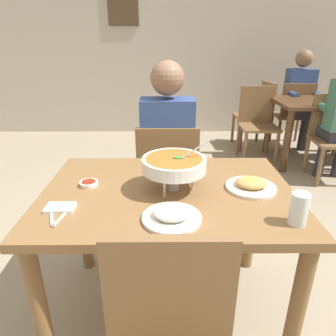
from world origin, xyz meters
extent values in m
plane|color=gray|center=(0.00, 0.00, 0.00)|extent=(16.00, 16.00, 0.00)
cube|color=#BCB2A3|center=(0.00, 3.69, 1.50)|extent=(10.00, 0.10, 3.00)
cube|color=#4C3823|center=(-0.63, 3.63, 1.89)|extent=(0.44, 0.03, 0.56)
cube|color=brown|center=(0.00, 0.00, 0.74)|extent=(1.20, 0.84, 0.04)
cylinder|color=brown|center=(-0.54, -0.36, 0.36)|extent=(0.07, 0.07, 0.72)
cylinder|color=brown|center=(0.54, -0.36, 0.36)|extent=(0.07, 0.07, 0.72)
cylinder|color=brown|center=(-0.54, 0.36, 0.36)|extent=(0.07, 0.07, 0.72)
cylinder|color=brown|center=(0.54, 0.36, 0.36)|extent=(0.07, 0.07, 0.72)
cube|color=brown|center=(0.00, 0.80, 0.43)|extent=(0.44, 0.44, 0.03)
cube|color=brown|center=(0.00, 0.60, 0.68)|extent=(0.42, 0.04, 0.45)
cylinder|color=brown|center=(0.19, 0.99, 0.21)|extent=(0.04, 0.04, 0.42)
cylinder|color=brown|center=(-0.19, 0.99, 0.21)|extent=(0.04, 0.04, 0.42)
cylinder|color=brown|center=(0.19, 0.61, 0.21)|extent=(0.04, 0.04, 0.42)
cylinder|color=brown|center=(-0.19, 0.61, 0.21)|extent=(0.04, 0.04, 0.42)
cylinder|color=#2D2D38|center=(0.10, 0.82, 0.23)|extent=(0.10, 0.10, 0.45)
cylinder|color=#2D2D38|center=(-0.10, 0.82, 0.23)|extent=(0.10, 0.10, 0.45)
cube|color=#2D2D38|center=(0.00, 0.78, 0.51)|extent=(0.32, 0.32, 0.12)
cube|color=#334C8C|center=(0.00, 0.70, 0.82)|extent=(0.36, 0.20, 0.50)
sphere|color=#846047|center=(0.00, 0.70, 1.20)|extent=(0.22, 0.22, 0.22)
cylinder|color=#334C8C|center=(0.16, 0.90, 0.77)|extent=(0.08, 0.28, 0.08)
cylinder|color=#334C8C|center=(-0.16, 0.90, 0.77)|extent=(0.08, 0.28, 0.08)
cube|color=brown|center=(0.00, -0.57, 0.68)|extent=(0.42, 0.04, 0.45)
cylinder|color=silver|center=(0.12, 0.01, 0.81)|extent=(0.01, 0.01, 0.10)
cylinder|color=silver|center=(-0.02, 0.08, 0.81)|extent=(0.01, 0.01, 0.10)
cylinder|color=silver|center=(-0.02, -0.07, 0.81)|extent=(0.01, 0.01, 0.10)
torus|color=silver|center=(0.03, 0.01, 0.86)|extent=(0.21, 0.21, 0.01)
cylinder|color=#B2B2B7|center=(0.03, 0.01, 0.78)|extent=(0.05, 0.05, 0.04)
cone|color=orange|center=(0.03, 0.01, 0.81)|extent=(0.02, 0.02, 0.04)
cylinder|color=white|center=(0.03, 0.01, 0.89)|extent=(0.30, 0.30, 0.06)
cylinder|color=#AD6023|center=(0.03, 0.01, 0.92)|extent=(0.26, 0.26, 0.01)
ellipsoid|color=#388433|center=(0.05, 0.01, 0.93)|extent=(0.05, 0.03, 0.01)
cylinder|color=silver|center=(0.12, 0.03, 0.95)|extent=(0.18, 0.01, 0.13)
cylinder|color=white|center=(0.01, -0.26, 0.77)|extent=(0.24, 0.24, 0.01)
ellipsoid|color=white|center=(0.01, -0.26, 0.80)|extent=(0.15, 0.13, 0.04)
cylinder|color=white|center=(0.40, 0.01, 0.77)|extent=(0.24, 0.24, 0.01)
ellipsoid|color=tan|center=(0.40, 0.01, 0.80)|extent=(0.15, 0.13, 0.04)
cylinder|color=white|center=(-0.39, 0.05, 0.77)|extent=(0.09, 0.09, 0.02)
cylinder|color=maroon|center=(-0.39, 0.05, 0.78)|extent=(0.07, 0.07, 0.01)
cube|color=white|center=(-0.46, -0.18, 0.77)|extent=(0.12, 0.08, 0.02)
cube|color=silver|center=(-0.48, -0.23, 0.77)|extent=(0.07, 0.16, 0.01)
cube|color=silver|center=(-0.43, -0.23, 0.77)|extent=(0.04, 0.17, 0.01)
cylinder|color=silver|center=(0.50, -0.29, 0.83)|extent=(0.07, 0.07, 0.13)
cylinder|color=gold|center=(0.50, -0.29, 0.81)|extent=(0.06, 0.06, 0.08)
cube|color=#51331C|center=(1.79, 2.29, 0.74)|extent=(1.00, 0.80, 0.04)
cylinder|color=#51331C|center=(1.35, 1.95, 0.36)|extent=(0.07, 0.07, 0.72)
cylinder|color=#51331C|center=(1.35, 2.63, 0.36)|extent=(0.07, 0.07, 0.72)
cylinder|color=#51331C|center=(2.23, 2.63, 0.36)|extent=(0.07, 0.07, 0.72)
cube|color=brown|center=(1.75, 2.93, 0.43)|extent=(0.46, 0.46, 0.03)
cube|color=brown|center=(1.74, 2.73, 0.68)|extent=(0.42, 0.06, 0.45)
cylinder|color=brown|center=(1.95, 3.11, 0.21)|extent=(0.04, 0.04, 0.42)
cylinder|color=brown|center=(1.57, 3.13, 0.21)|extent=(0.04, 0.04, 0.42)
cylinder|color=brown|center=(1.93, 2.73, 0.21)|extent=(0.04, 0.04, 0.42)
cylinder|color=brown|center=(1.55, 2.75, 0.21)|extent=(0.04, 0.04, 0.42)
cylinder|color=brown|center=(2.20, 2.47, 0.21)|extent=(0.04, 0.04, 0.42)
cube|color=brown|center=(1.77, 1.74, 0.43)|extent=(0.46, 0.46, 0.03)
cube|color=brown|center=(1.78, 1.94, 0.68)|extent=(0.42, 0.06, 0.45)
cylinder|color=brown|center=(1.57, 1.56, 0.21)|extent=(0.04, 0.04, 0.42)
cylinder|color=brown|center=(1.59, 1.94, 0.21)|extent=(0.04, 0.04, 0.42)
cube|color=brown|center=(1.13, 2.32, 0.43)|extent=(0.44, 0.44, 0.03)
cube|color=brown|center=(1.13, 2.52, 0.68)|extent=(0.42, 0.04, 0.45)
cylinder|color=brown|center=(0.93, 2.13, 0.21)|extent=(0.04, 0.04, 0.42)
cylinder|color=brown|center=(1.31, 2.13, 0.21)|extent=(0.04, 0.04, 0.42)
cylinder|color=brown|center=(0.94, 2.51, 0.21)|extent=(0.04, 0.04, 0.42)
cylinder|color=brown|center=(1.32, 2.51, 0.21)|extent=(0.04, 0.04, 0.42)
cube|color=brown|center=(1.18, 2.88, 0.43)|extent=(0.48, 0.48, 0.03)
cube|color=brown|center=(1.38, 2.90, 0.68)|extent=(0.08, 0.42, 0.45)
cylinder|color=brown|center=(0.98, 3.05, 0.21)|extent=(0.04, 0.04, 0.42)
cylinder|color=brown|center=(1.01, 2.67, 0.21)|extent=(0.04, 0.04, 0.42)
cylinder|color=brown|center=(1.35, 3.09, 0.21)|extent=(0.04, 0.04, 0.42)
cylinder|color=brown|center=(1.39, 2.71, 0.21)|extent=(0.04, 0.04, 0.42)
cylinder|color=#2D2D38|center=(1.68, 2.73, 0.23)|extent=(0.10, 0.10, 0.45)
cylinder|color=#2D2D38|center=(1.88, 2.73, 0.23)|extent=(0.10, 0.10, 0.45)
cube|color=#2D2D38|center=(1.78, 2.77, 0.51)|extent=(0.32, 0.32, 0.12)
cube|color=#334C8C|center=(1.78, 2.85, 0.82)|extent=(0.36, 0.20, 0.50)
sphere|color=#846047|center=(1.78, 2.85, 1.20)|extent=(0.22, 0.22, 0.22)
cylinder|color=#334C8C|center=(1.62, 2.65, 0.77)|extent=(0.08, 0.28, 0.08)
cylinder|color=#334C8C|center=(1.94, 2.65, 0.77)|extent=(0.08, 0.28, 0.08)
cylinder|color=#2D2D38|center=(1.70, 1.82, 0.23)|extent=(0.10, 0.10, 0.45)
cylinder|color=#3D6B56|center=(1.64, 1.90, 0.77)|extent=(0.08, 0.28, 0.08)
camera|label=1|loc=(-0.01, -1.30, 1.43)|focal=32.49mm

